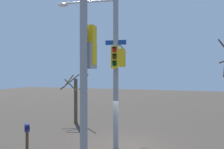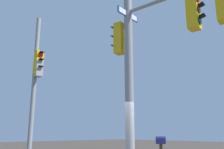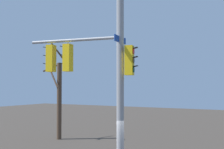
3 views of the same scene
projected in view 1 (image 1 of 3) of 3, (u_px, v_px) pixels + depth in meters
ground_plane at (127, 147)px, 11.03m from camera, size 80.00×80.00×0.00m
main_signal_pole_assembly at (115, 61)px, 11.46m from camera, size 4.58×3.74×8.08m
secondary_pole_assembly at (86, 71)px, 5.69m from camera, size 0.75×0.37×7.03m
mailbox at (27, 130)px, 10.36m from camera, size 0.49×0.47×1.41m
bare_tree_corner at (75, 97)px, 16.51m from camera, size 2.01×2.29×3.88m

